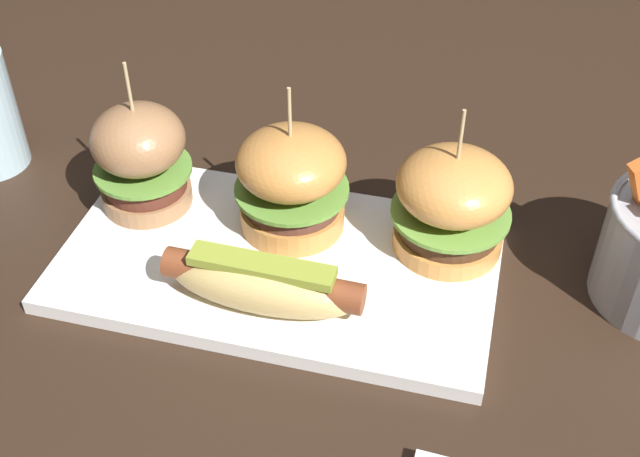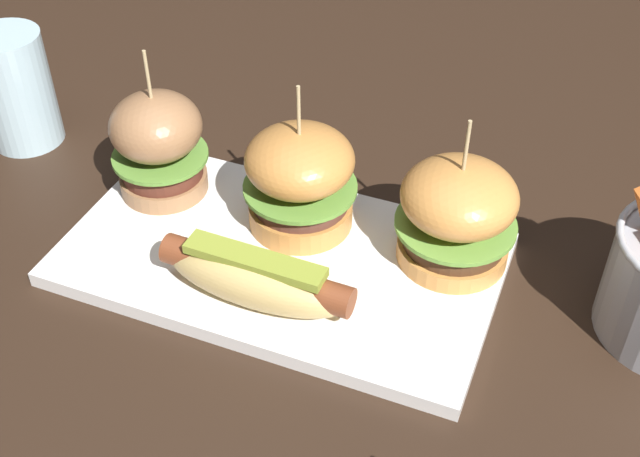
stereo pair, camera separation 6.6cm
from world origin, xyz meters
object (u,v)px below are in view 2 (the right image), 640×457
Objects in this scene: slider_right at (457,214)px; water_glass at (16,89)px; slider_center at (297,178)px; slider_left at (158,144)px; hot_dog at (256,277)px; platter_main at (280,259)px.

slider_right is 0.46m from water_glass.
slider_right is (0.14, 0.01, -0.00)m from slider_center.
hot_dog is at bearing -34.59° from slider_left.
slider_center is 1.02× the size of slider_right.
platter_main is 0.16m from slider_left.
hot_dog is at bearing -22.21° from water_glass.
slider_left is 0.19m from water_glass.
slider_center is at bearing -177.58° from slider_right.
water_glass is (-0.32, 0.08, 0.05)m from platter_main.
water_glass is at bearing 157.79° from hot_dog.
slider_center is 0.32m from water_glass.
slider_left is at bearing -10.86° from water_glass.
slider_left reaches higher than slider_right.
water_glass is (-0.19, 0.04, -0.01)m from slider_left.
slider_center is 1.17× the size of water_glass.
platter_main is 0.06m from hot_dog.
platter_main is at bearing -17.13° from slider_left.
water_glass is at bearing 174.22° from slider_center.
slider_right is (0.13, 0.11, 0.02)m from hot_dog.
slider_left is (-0.14, 0.04, 0.06)m from platter_main.
slider_center is at bearing 1.36° from slider_left.
slider_left reaches higher than slider_center.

